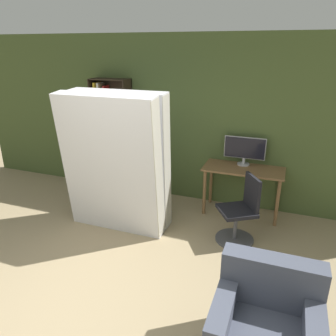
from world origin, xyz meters
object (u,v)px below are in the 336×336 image
mattress_near (112,166)px  mattress_far (122,159)px  bookshelf (110,141)px  monitor (245,149)px  office_chair (240,215)px  armchair (265,329)px

mattress_near → mattress_far: bearing=90.0°
bookshelf → mattress_near: bookshelf is taller
mattress_far → monitor: bearing=32.2°
monitor → office_chair: bearing=-82.4°
monitor → mattress_far: (-1.58, -1.00, -0.03)m
office_chair → bookshelf: bearing=159.4°
bookshelf → armchair: size_ratio=2.35×
monitor → armchair: 2.86m
office_chair → armchair: 1.83m
office_chair → armchair: office_chair is taller
monitor → mattress_near: mattress_near is taller
office_chair → mattress_near: size_ratio=0.47×
mattress_far → armchair: bearing=-38.0°
office_chair → armchair: (0.49, -1.77, -0.05)m
office_chair → mattress_far: mattress_far is taller
office_chair → mattress_far: size_ratio=0.47×
office_chair → armchair: bearing=-74.6°
monitor → office_chair: monitor is taller
mattress_far → armchair: 2.86m
office_chair → mattress_near: bearing=-168.1°
monitor → bookshelf: 2.36m
bookshelf → mattress_near: 1.51m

